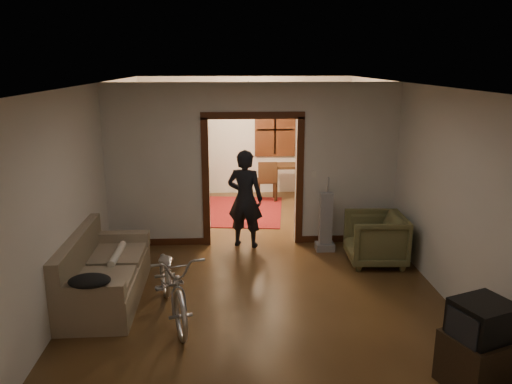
{
  "coord_description": "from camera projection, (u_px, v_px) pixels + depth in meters",
  "views": [
    {
      "loc": [
        -0.4,
        -7.64,
        3.13
      ],
      "look_at": [
        0.0,
        -0.3,
        1.2
      ],
      "focal_mm": 35.0,
      "sensor_mm": 36.0,
      "label": 1
    }
  ],
  "objects": [
    {
      "name": "armchair",
      "position": [
        375.0,
        239.0,
        7.9
      ],
      "size": [
        0.93,
        0.91,
        0.81
      ],
      "primitive_type": "imported",
      "rotation": [
        0.0,
        0.0,
        -1.62
      ],
      "color": "brown",
      "rests_on": "floor"
    },
    {
      "name": "rolled_paper",
      "position": [
        117.0,
        254.0,
        6.95
      ],
      "size": [
        0.1,
        0.78,
        0.1
      ],
      "primitive_type": "cylinder",
      "rotation": [
        1.57,
        0.0,
        0.0
      ],
      "color": "beige",
      "rests_on": "sofa"
    },
    {
      "name": "locker",
      "position": [
        190.0,
        162.0,
        11.8
      ],
      "size": [
        0.86,
        0.52,
        1.66
      ],
      "primitive_type": "cube",
      "rotation": [
        0.0,
        0.0,
        -0.07
      ],
      "color": "#243721",
      "rests_on": "floor"
    },
    {
      "name": "desk",
      "position": [
        296.0,
        182.0,
        11.63
      ],
      "size": [
        1.19,
        0.81,
        0.81
      ],
      "primitive_type": "cube",
      "rotation": [
        0.0,
        0.0,
        -0.2
      ],
      "color": "#301D10",
      "rests_on": "floor"
    },
    {
      "name": "wall_back",
      "position": [
        246.0,
        136.0,
        11.94
      ],
      "size": [
        5.0,
        0.02,
        2.8
      ],
      "primitive_type": "cube",
      "color": "beige",
      "rests_on": "floor"
    },
    {
      "name": "wall_left",
      "position": [
        94.0,
        177.0,
        7.71
      ],
      "size": [
        0.02,
        8.5,
        2.8
      ],
      "primitive_type": "cube",
      "color": "beige",
      "rests_on": "floor"
    },
    {
      "name": "chandelier",
      "position": [
        248.0,
        101.0,
        10.01
      ],
      "size": [
        0.24,
        0.24,
        0.24
      ],
      "primitive_type": "sphere",
      "color": "#FFE0A5",
      "rests_on": "ceiling"
    },
    {
      "name": "crt_tv",
      "position": [
        482.0,
        324.0,
        4.8
      ],
      "size": [
        0.66,
        0.63,
        0.45
      ],
      "primitive_type": "cube",
      "rotation": [
        0.0,
        0.0,
        0.37
      ],
      "color": "black",
      "rests_on": "tv_stand"
    },
    {
      "name": "floor",
      "position": [
        255.0,
        258.0,
        8.19
      ],
      "size": [
        5.0,
        8.5,
        0.01
      ],
      "primitive_type": "cube",
      "color": "#3B2612",
      "rests_on": "ground"
    },
    {
      "name": "door_casing",
      "position": [
        253.0,
        182.0,
        8.64
      ],
      "size": [
        1.74,
        0.2,
        2.32
      ],
      "primitive_type": "cube",
      "color": "#3B1B0D",
      "rests_on": "floor"
    },
    {
      "name": "bicycle",
      "position": [
        173.0,
        282.0,
        6.21
      ],
      "size": [
        1.09,
        1.88,
        0.94
      ],
      "primitive_type": "imported",
      "rotation": [
        0.0,
        0.0,
        0.28
      ],
      "color": "silver",
      "rests_on": "floor"
    },
    {
      "name": "far_window",
      "position": [
        275.0,
        130.0,
        11.9
      ],
      "size": [
        0.98,
        0.06,
        1.28
      ],
      "primitive_type": "cube",
      "color": "black",
      "rests_on": "wall_back"
    },
    {
      "name": "partition_wall",
      "position": [
        253.0,
        165.0,
        8.56
      ],
      "size": [
        5.0,
        0.14,
        2.8
      ],
      "primitive_type": "cube",
      "color": "beige",
      "rests_on": "floor"
    },
    {
      "name": "oriental_rug",
      "position": [
        241.0,
        211.0,
        10.74
      ],
      "size": [
        1.99,
        2.47,
        0.02
      ],
      "primitive_type": "cube",
      "rotation": [
        0.0,
        0.0,
        -0.12
      ],
      "color": "maroon",
      "rests_on": "floor"
    },
    {
      "name": "tv_stand",
      "position": [
        478.0,
        361.0,
        4.9
      ],
      "size": [
        0.76,
        0.73,
        0.55
      ],
      "primitive_type": "cube",
      "rotation": [
        0.0,
        0.0,
        0.37
      ],
      "color": "black",
      "rests_on": "floor"
    },
    {
      "name": "ceiling",
      "position": [
        255.0,
        84.0,
        7.48
      ],
      "size": [
        5.0,
        8.5,
        0.01
      ],
      "primitive_type": "cube",
      "color": "white",
      "rests_on": "floor"
    },
    {
      "name": "desk_chair",
      "position": [
        267.0,
        181.0,
        11.46
      ],
      "size": [
        0.5,
        0.5,
        0.95
      ],
      "primitive_type": "cube",
      "rotation": [
        0.0,
        0.0,
        -0.21
      ],
      "color": "#301D10",
      "rests_on": "floor"
    },
    {
      "name": "globe",
      "position": [
        189.0,
        115.0,
        11.52
      ],
      "size": [
        0.28,
        0.28,
        0.28
      ],
      "primitive_type": "sphere",
      "color": "#1E5972",
      "rests_on": "locker"
    },
    {
      "name": "light_switch",
      "position": [
        314.0,
        174.0,
        8.58
      ],
      "size": [
        0.08,
        0.01,
        0.12
      ],
      "primitive_type": "cube",
      "color": "silver",
      "rests_on": "partition_wall"
    },
    {
      "name": "sofa",
      "position": [
        105.0,
        267.0,
        6.67
      ],
      "size": [
        0.92,
        2.0,
        0.91
      ],
      "primitive_type": "cube",
      "rotation": [
        0.0,
        0.0,
        0.01
      ],
      "color": "#72654C",
      "rests_on": "floor"
    },
    {
      "name": "jacket",
      "position": [
        89.0,
        281.0,
        5.74
      ],
      "size": [
        0.49,
        0.36,
        0.14
      ],
      "primitive_type": "ellipsoid",
      "color": "black",
      "rests_on": "sofa"
    },
    {
      "name": "person",
      "position": [
        245.0,
        199.0,
        8.54
      ],
      "size": [
        0.72,
        0.58,
        1.7
      ],
      "primitive_type": "imported",
      "rotation": [
        0.0,
        0.0,
        2.83
      ],
      "color": "black",
      "rests_on": "floor"
    },
    {
      "name": "wall_right",
      "position": [
        411.0,
        173.0,
        7.97
      ],
      "size": [
        0.02,
        8.5,
        2.8
      ],
      "primitive_type": "cube",
      "color": "beige",
      "rests_on": "floor"
    },
    {
      "name": "vacuum",
      "position": [
        326.0,
        222.0,
        8.42
      ],
      "size": [
        0.31,
        0.25,
        1.01
      ],
      "primitive_type": "cube",
      "rotation": [
        0.0,
        0.0,
        -0.01
      ],
      "color": "gray",
      "rests_on": "floor"
    }
  ]
}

